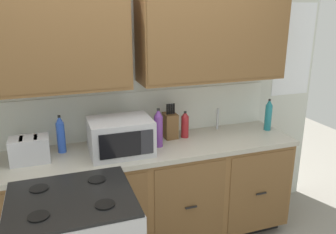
# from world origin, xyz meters

# --- Properties ---
(wall_unit) EXTENTS (3.84, 0.40, 2.37)m
(wall_unit) POSITION_xyz_m (0.00, 0.50, 1.62)
(wall_unit) COLOR silver
(wall_unit) RESTS_ON ground_plane
(counter_run) EXTENTS (2.67, 0.64, 0.93)m
(counter_run) POSITION_xyz_m (0.00, 0.30, 0.48)
(counter_run) COLOR black
(counter_run) RESTS_ON ground_plane
(microwave) EXTENTS (0.48, 0.37, 0.28)m
(microwave) POSITION_xyz_m (-0.17, 0.25, 1.07)
(microwave) COLOR #B7B7BC
(microwave) RESTS_ON counter_run
(toaster) EXTENTS (0.28, 0.18, 0.19)m
(toaster) POSITION_xyz_m (-0.84, 0.31, 1.03)
(toaster) COLOR #B7B7BC
(toaster) RESTS_ON counter_run
(knife_block) EXTENTS (0.11, 0.14, 0.31)m
(knife_block) POSITION_xyz_m (0.31, 0.45, 1.05)
(knife_block) COLOR brown
(knife_block) RESTS_ON counter_run
(sink_faucet) EXTENTS (0.02, 0.02, 0.20)m
(sink_faucet) POSITION_xyz_m (0.81, 0.51, 1.03)
(sink_faucet) COLOR #B2B5BA
(sink_faucet) RESTS_ON counter_run
(bottle_violet) EXTENTS (0.07, 0.07, 0.32)m
(bottle_violet) POSITION_xyz_m (0.15, 0.28, 1.09)
(bottle_violet) COLOR #663384
(bottle_violet) RESTS_ON counter_run
(bottle_blue) EXTENTS (0.06, 0.06, 0.30)m
(bottle_blue) POSITION_xyz_m (-0.61, 0.42, 1.08)
(bottle_blue) COLOR blue
(bottle_blue) RESTS_ON counter_run
(bottle_teal) EXTENTS (0.06, 0.06, 0.30)m
(bottle_teal) POSITION_xyz_m (1.25, 0.33, 1.08)
(bottle_teal) COLOR #1E707A
(bottle_teal) RESTS_ON counter_run
(bottle_red) EXTENTS (0.07, 0.07, 0.24)m
(bottle_red) POSITION_xyz_m (0.44, 0.41, 1.05)
(bottle_red) COLOR maroon
(bottle_red) RESTS_ON counter_run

